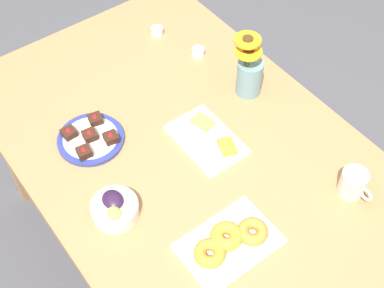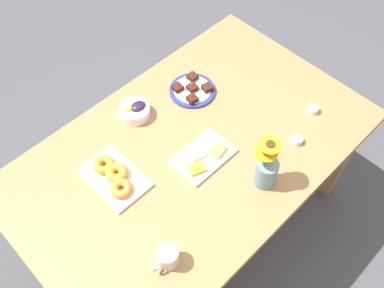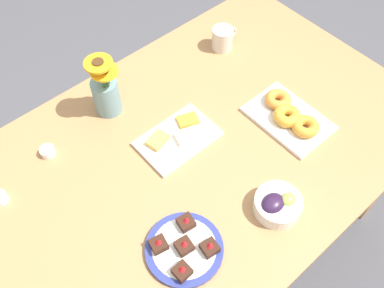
{
  "view_description": "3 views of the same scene",
  "coord_description": "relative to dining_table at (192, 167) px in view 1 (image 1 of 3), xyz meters",
  "views": [
    {
      "loc": [
        0.85,
        -0.64,
        2.12
      ],
      "look_at": [
        0.0,
        0.0,
        0.78
      ],
      "focal_mm": 50.0,
      "sensor_mm": 36.0,
      "label": 1
    },
    {
      "loc": [
        0.74,
        0.75,
        2.29
      ],
      "look_at": [
        0.0,
        0.0,
        0.78
      ],
      "focal_mm": 40.0,
      "sensor_mm": 36.0,
      "label": 2
    },
    {
      "loc": [
        -0.52,
        -0.59,
        1.89
      ],
      "look_at": [
        0.0,
        0.0,
        0.78
      ],
      "focal_mm": 40.0,
      "sensor_mm": 36.0,
      "label": 3
    }
  ],
  "objects": [
    {
      "name": "jam_cup_berry",
      "position": [
        -0.36,
        0.3,
        0.1
      ],
      "size": [
        0.05,
        0.05,
        0.03
      ],
      "color": "white",
      "rests_on": "dining_table"
    },
    {
      "name": "dessert_plate",
      "position": [
        -0.24,
        -0.24,
        0.1
      ],
      "size": [
        0.22,
        0.22,
        0.05
      ],
      "color": "navy",
      "rests_on": "dining_table"
    },
    {
      "name": "croissant_platter",
      "position": [
        0.34,
        -0.12,
        0.11
      ],
      "size": [
        0.19,
        0.28,
        0.05
      ],
      "color": "white",
      "rests_on": "dining_table"
    },
    {
      "name": "jam_cup_honey",
      "position": [
        -0.55,
        0.24,
        0.1
      ],
      "size": [
        0.05,
        0.05,
        0.03
      ],
      "color": "white",
      "rests_on": "dining_table"
    },
    {
      "name": "cheese_platter",
      "position": [
        -0.0,
        0.07,
        0.1
      ],
      "size": [
        0.26,
        0.17,
        0.03
      ],
      "color": "white",
      "rests_on": "dining_table"
    },
    {
      "name": "ground_plane",
      "position": [
        0.0,
        0.0,
        -0.65
      ],
      "size": [
        6.0,
        6.0,
        0.0
      ],
      "primitive_type": "plane",
      "color": "#4C4C51"
    },
    {
      "name": "coffee_mug",
      "position": [
        0.42,
        0.3,
        0.13
      ],
      "size": [
        0.12,
        0.08,
        0.09
      ],
      "color": "beige",
      "rests_on": "dining_table"
    },
    {
      "name": "flower_vase",
      "position": [
        -0.1,
        0.32,
        0.17
      ],
      "size": [
        0.1,
        0.11,
        0.25
      ],
      "color": "#6B939E",
      "rests_on": "dining_table"
    },
    {
      "name": "grape_bowl",
      "position": [
        0.05,
        -0.32,
        0.12
      ],
      "size": [
        0.14,
        0.14,
        0.07
      ],
      "color": "white",
      "rests_on": "dining_table"
    },
    {
      "name": "dining_table",
      "position": [
        0.0,
        0.0,
        0.0
      ],
      "size": [
        1.6,
        1.0,
        0.74
      ],
      "color": "#A87A4C",
      "rests_on": "ground_plane"
    }
  ]
}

